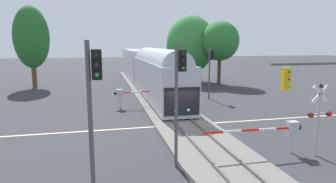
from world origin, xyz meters
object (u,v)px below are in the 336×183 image
commuter_train (145,67)px  traffic_signal_near_left (93,101)px  traffic_signal_median (179,86)px  oak_far_right (220,41)px  crossing_gate_near (282,129)px  elm_centre_background (190,44)px  crossing_gate_far (126,93)px  pine_left_background (31,37)px  traffic_signal_far_side (211,65)px  crossing_signal_mast (319,112)px

commuter_train → traffic_signal_near_left: 29.88m
commuter_train → traffic_signal_near_left: (-6.05, -29.23, 1.27)m
traffic_signal_median → oak_far_right: oak_far_right is taller
crossing_gate_near → oak_far_right: bearing=74.2°
elm_centre_background → traffic_signal_near_left: bearing=-112.4°
traffic_signal_median → oak_far_right: 29.76m
crossing_gate_near → crossing_gate_far: 15.17m
crossing_gate_near → traffic_signal_near_left: bearing=-160.3°
pine_left_background → oak_far_right: bearing=-6.2°
crossing_gate_near → elm_centre_background: (4.07, 29.91, 4.50)m
traffic_signal_far_side → crossing_gate_far: bearing=-165.1°
traffic_signal_near_left → elm_centre_background: (13.78, 33.38, 1.83)m
elm_centre_background → oak_far_right: bearing=-47.7°
commuter_train → traffic_signal_near_left: traffic_signal_near_left is taller
oak_far_right → pine_left_background: (-25.98, 2.82, 0.43)m
oak_far_right → crossing_signal_mast: bearing=-102.1°
traffic_signal_near_left → traffic_signal_median: bearing=39.9°
crossing_signal_mast → traffic_signal_far_side: size_ratio=0.71×
crossing_gate_near → crossing_gate_far: size_ratio=1.00×
commuter_train → crossing_gate_near: (3.65, -25.76, -1.40)m
traffic_signal_near_left → elm_centre_background: elm_centre_background is taller
traffic_signal_far_side → pine_left_background: 24.66m
oak_far_right → traffic_signal_near_left: bearing=-119.9°
traffic_signal_near_left → oak_far_right: 34.37m
commuter_train → oak_far_right: 11.63m
traffic_signal_median → traffic_signal_far_side: 17.86m
crossing_gate_near → elm_centre_background: bearing=82.2°
traffic_signal_near_left → traffic_signal_median: (3.83, 3.19, -0.07)m
crossing_gate_near → oak_far_right: (7.41, 26.25, 4.97)m
commuter_train → pine_left_background: (-14.92, 3.31, 3.99)m
commuter_train → traffic_signal_far_side: size_ratio=7.28×
crossing_signal_mast → elm_centre_background: bearing=85.5°
traffic_signal_near_left → pine_left_background: bearing=105.2°
traffic_signal_far_side → traffic_signal_near_left: bearing=-121.2°
traffic_signal_far_side → pine_left_background: size_ratio=0.51×
crossing_gate_far → crossing_signal_mast: bearing=-57.2°
crossing_signal_mast → elm_centre_background: size_ratio=0.38×
commuter_train → elm_centre_background: 9.30m
traffic_signal_near_left → oak_far_right: (17.11, 29.72, 2.30)m
commuter_train → traffic_signal_far_side: (5.62, -9.99, 0.92)m
commuter_train → crossing_gate_near: bearing=-81.9°
crossing_gate_far → pine_left_background: 20.12m
commuter_train → crossing_gate_near: commuter_train is taller
crossing_gate_near → pine_left_background: pine_left_background is taller
traffic_signal_far_side → elm_centre_background: size_ratio=0.54×
oak_far_right → traffic_signal_far_side: bearing=-117.5°
crossing_gate_far → traffic_signal_near_left: traffic_signal_near_left is taller
crossing_gate_far → elm_centre_background: size_ratio=0.55×
crossing_signal_mast → crossing_gate_near: bearing=159.3°
traffic_signal_near_left → traffic_signal_median: traffic_signal_near_left is taller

